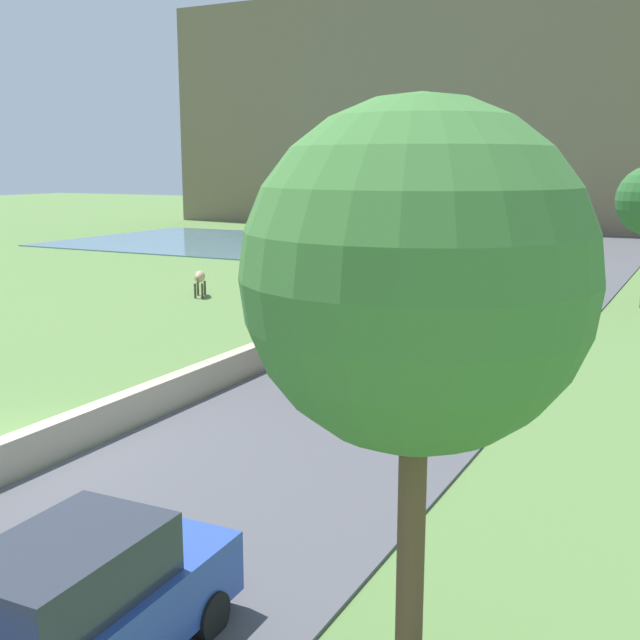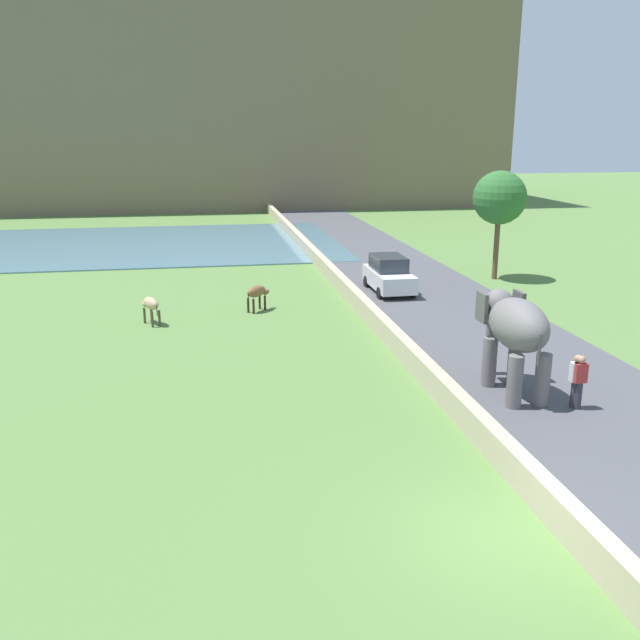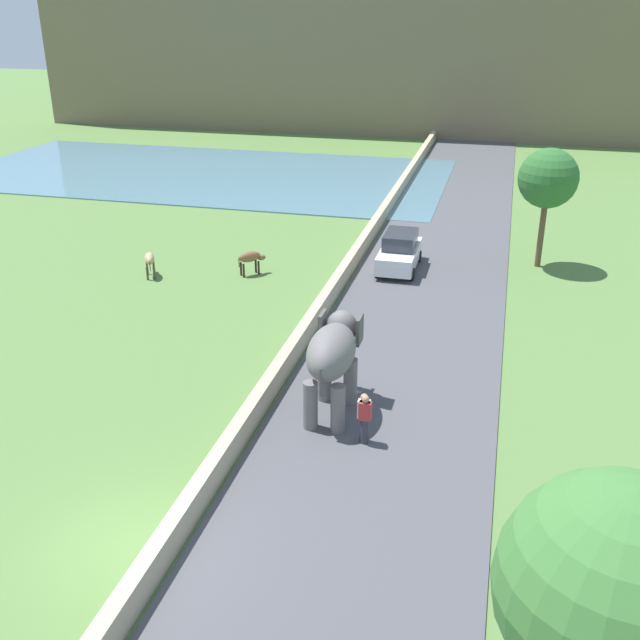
% 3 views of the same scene
% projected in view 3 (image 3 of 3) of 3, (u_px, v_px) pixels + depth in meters
% --- Properties ---
extents(ground_plane, '(220.00, 220.00, 0.00)m').
position_uv_depth(ground_plane, '(124.00, 543.00, 17.46)').
color(ground_plane, '#567A3D').
extents(road_surface, '(7.00, 120.00, 0.06)m').
position_uv_depth(road_surface, '(430.00, 277.00, 34.02)').
color(road_surface, '#4C4C51').
rests_on(road_surface, ground).
extents(barrier_wall, '(0.40, 110.00, 0.79)m').
position_uv_depth(barrier_wall, '(341.00, 277.00, 32.97)').
color(barrier_wall, tan).
rests_on(barrier_wall, ground).
extents(lake, '(36.00, 18.00, 0.08)m').
position_uv_depth(lake, '(201.00, 173.00, 54.07)').
color(lake, slate).
rests_on(lake, ground).
extents(hill_distant, '(64.00, 28.00, 21.01)m').
position_uv_depth(hill_distant, '(386.00, 12.00, 76.56)').
color(hill_distant, '#75664C').
rests_on(hill_distant, ground).
extents(elephant, '(1.40, 3.47, 2.99)m').
position_uv_depth(elephant, '(333.00, 355.00, 22.15)').
color(elephant, slate).
rests_on(elephant, ground).
extents(person_beside_elephant, '(0.36, 0.22, 1.63)m').
position_uv_depth(person_beside_elephant, '(364.00, 417.00, 21.07)').
color(person_beside_elephant, '#33333D').
rests_on(person_beside_elephant, ground).
extents(person_trailing, '(0.36, 0.22, 1.63)m').
position_uv_depth(person_trailing, '(365.00, 419.00, 20.98)').
color(person_trailing, '#33333D').
rests_on(person_trailing, ground).
extents(car_white, '(1.80, 4.00, 1.80)m').
position_uv_depth(car_white, '(399.00, 252.00, 34.67)').
color(car_white, white).
rests_on(car_white, ground).
extents(cow_tan, '(0.93, 1.39, 1.15)m').
position_uv_depth(cow_tan, '(150.00, 259.00, 33.83)').
color(cow_tan, tan).
rests_on(cow_tan, ground).
extents(cow_brown, '(1.22, 1.21, 1.15)m').
position_uv_depth(cow_brown, '(250.00, 258.00, 34.03)').
color(cow_brown, brown).
rests_on(cow_brown, ground).
extents(tree_near, '(3.33, 3.33, 6.32)m').
position_uv_depth(tree_near, '(616.00, 592.00, 9.82)').
color(tree_near, brown).
rests_on(tree_near, ground).
extents(tree_mid, '(2.77, 2.77, 5.69)m').
position_uv_depth(tree_mid, '(548.00, 179.00, 33.74)').
color(tree_mid, brown).
rests_on(tree_mid, ground).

